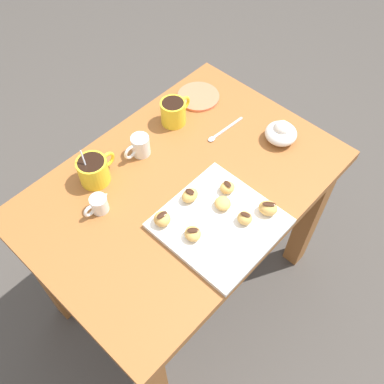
# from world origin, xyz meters

# --- Properties ---
(ground_plane) EXTENTS (8.00, 8.00, 0.00)m
(ground_plane) POSITION_xyz_m (0.00, 0.00, 0.00)
(ground_plane) COLOR #423D38
(dining_table) EXTENTS (1.00, 0.69, 0.74)m
(dining_table) POSITION_xyz_m (0.00, 0.00, 0.59)
(dining_table) COLOR #935628
(dining_table) RESTS_ON ground_plane
(pastry_plate_square) EXTENTS (0.32, 0.32, 0.02)m
(pastry_plate_square) POSITION_xyz_m (-0.04, -0.19, 0.75)
(pastry_plate_square) COLOR silver
(pastry_plate_square) RESTS_ON dining_table
(coffee_mug_yellow_left) EXTENTS (0.13, 0.09, 0.13)m
(coffee_mug_yellow_left) POSITION_xyz_m (-0.17, 0.21, 0.79)
(coffee_mug_yellow_left) COLOR yellow
(coffee_mug_yellow_left) RESTS_ON dining_table
(coffee_mug_yellow_right) EXTENTS (0.13, 0.09, 0.09)m
(coffee_mug_yellow_right) POSITION_xyz_m (0.18, 0.21, 0.79)
(coffee_mug_yellow_right) COLOR yellow
(coffee_mug_yellow_right) RESTS_ON dining_table
(cream_pitcher_white) EXTENTS (0.10, 0.06, 0.07)m
(cream_pitcher_white) POSITION_xyz_m (-0.01, 0.19, 0.78)
(cream_pitcher_white) COLOR silver
(cream_pitcher_white) RESTS_ON dining_table
(ice_cream_bowl) EXTENTS (0.11, 0.11, 0.08)m
(ice_cream_bowl) POSITION_xyz_m (0.36, -0.11, 0.77)
(ice_cream_bowl) COLOR silver
(ice_cream_bowl) RESTS_ON dining_table
(chocolate_sauce_pitcher) EXTENTS (0.09, 0.05, 0.06)m
(chocolate_sauce_pitcher) POSITION_xyz_m (-0.24, 0.11, 0.77)
(chocolate_sauce_pitcher) COLOR silver
(chocolate_sauce_pitcher) RESTS_ON dining_table
(saucer_coral_left) EXTENTS (0.16, 0.16, 0.01)m
(saucer_coral_left) POSITION_xyz_m (0.33, 0.23, 0.74)
(saucer_coral_left) COLOR #E5704C
(saucer_coral_left) RESTS_ON dining_table
(loose_spoon_near_saucer) EXTENTS (0.16, 0.02, 0.01)m
(loose_spoon_near_saucer) POSITION_xyz_m (0.25, 0.05, 0.74)
(loose_spoon_near_saucer) COLOR silver
(loose_spoon_near_saucer) RESTS_ON dining_table
(beignet_0) EXTENTS (0.06, 0.06, 0.03)m
(beignet_0) POSITION_xyz_m (0.01, -0.16, 0.77)
(beignet_0) COLOR #DBA351
(beignet_0) RESTS_ON pastry_plate_square
(beignet_1) EXTENTS (0.04, 0.05, 0.04)m
(beignet_1) POSITION_xyz_m (0.01, -0.24, 0.77)
(beignet_1) COLOR #DBA351
(beignet_1) RESTS_ON pastry_plate_square
(chocolate_drizzle_1) EXTENTS (0.02, 0.03, 0.00)m
(chocolate_drizzle_1) POSITION_xyz_m (0.01, -0.24, 0.79)
(chocolate_drizzle_1) COLOR #381E11
(chocolate_drizzle_1) RESTS_ON beignet_1
(beignet_2) EXTENTS (0.06, 0.04, 0.04)m
(beignet_2) POSITION_xyz_m (-0.04, -0.07, 0.77)
(beignet_2) COLOR #DBA351
(beignet_2) RESTS_ON pastry_plate_square
(chocolate_drizzle_2) EXTENTS (0.02, 0.03, 0.00)m
(chocolate_drizzle_2) POSITION_xyz_m (-0.04, -0.07, 0.79)
(chocolate_drizzle_2) COLOR #381E11
(chocolate_drizzle_2) RESTS_ON beignet_2
(beignet_3) EXTENTS (0.07, 0.07, 0.04)m
(beignet_3) POSITION_xyz_m (0.09, -0.27, 0.77)
(beignet_3) COLOR #DBA351
(beignet_3) RESTS_ON pastry_plate_square
(chocolate_drizzle_3) EXTENTS (0.04, 0.04, 0.00)m
(chocolate_drizzle_3) POSITION_xyz_m (0.09, -0.27, 0.80)
(chocolate_drizzle_3) COLOR #381E11
(chocolate_drizzle_3) RESTS_ON beignet_3
(beignet_4) EXTENTS (0.05, 0.06, 0.04)m
(beignet_4) POSITION_xyz_m (-0.15, -0.07, 0.78)
(beignet_4) COLOR #DBA351
(beignet_4) RESTS_ON pastry_plate_square
(chocolate_drizzle_4) EXTENTS (0.04, 0.02, 0.00)m
(chocolate_drizzle_4) POSITION_xyz_m (-0.15, -0.07, 0.80)
(chocolate_drizzle_4) COLOR #381E11
(chocolate_drizzle_4) RESTS_ON beignet_4
(beignet_5) EXTENTS (0.07, 0.07, 0.03)m
(beignet_5) POSITION_xyz_m (-0.13, -0.16, 0.77)
(beignet_5) COLOR #DBA351
(beignet_5) RESTS_ON pastry_plate_square
(chocolate_drizzle_5) EXTENTS (0.04, 0.04, 0.00)m
(chocolate_drizzle_5) POSITION_xyz_m (-0.13, -0.16, 0.79)
(chocolate_drizzle_5) COLOR #381E11
(chocolate_drizzle_5) RESTS_ON beignet_5
(beignet_6) EXTENTS (0.06, 0.06, 0.03)m
(beignet_6) POSITION_xyz_m (0.06, -0.13, 0.77)
(beignet_6) COLOR #DBA351
(beignet_6) RESTS_ON pastry_plate_square
(chocolate_drizzle_6) EXTENTS (0.02, 0.03, 0.00)m
(chocolate_drizzle_6) POSITION_xyz_m (0.06, -0.13, 0.79)
(chocolate_drizzle_6) COLOR #381E11
(chocolate_drizzle_6) RESTS_ON beignet_6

